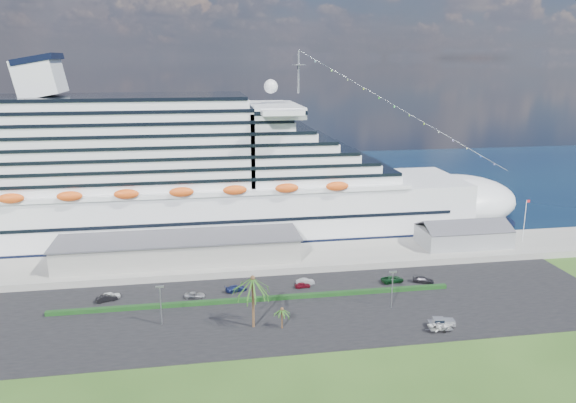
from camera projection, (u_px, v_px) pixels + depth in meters
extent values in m
plane|color=#284918|center=(307.00, 333.00, 109.05)|extent=(420.00, 420.00, 0.00)
cube|color=black|center=(297.00, 308.00, 119.55)|extent=(140.00, 38.00, 0.12)
cube|color=gray|center=(277.00, 258.00, 147.05)|extent=(240.00, 20.00, 1.80)
cube|color=black|center=(245.00, 187.00, 233.27)|extent=(420.00, 160.00, 0.02)
cube|color=silver|center=(198.00, 212.00, 165.03)|extent=(160.00, 30.00, 16.00)
ellipsoid|color=silver|center=(453.00, 201.00, 177.81)|extent=(40.00, 30.00, 16.00)
cube|color=black|center=(199.00, 234.00, 166.71)|extent=(164.00, 30.60, 2.40)
cube|color=silver|center=(152.00, 140.00, 157.76)|extent=(128.00, 26.00, 24.80)
cube|color=silver|center=(274.00, 110.00, 161.39)|extent=(14.00, 38.00, 3.20)
cube|color=silver|center=(40.00, 77.00, 148.97)|extent=(11.58, 14.00, 11.58)
cylinder|color=gray|center=(298.00, 72.00, 159.91)|extent=(0.70, 0.70, 12.00)
ellipsoid|color=#EA5316|center=(181.00, 192.00, 146.86)|extent=(90.00, 2.40, 2.60)
ellipsoid|color=#EA5316|center=(183.00, 169.00, 177.06)|extent=(90.00, 2.40, 2.60)
cube|color=black|center=(198.00, 209.00, 164.83)|extent=(144.00, 30.40, 0.90)
cube|color=gray|center=(179.00, 249.00, 142.09)|extent=(60.00, 14.00, 6.00)
cube|color=#4C4C54|center=(179.00, 238.00, 141.32)|extent=(61.00, 15.00, 0.40)
cube|color=gray|center=(463.00, 236.00, 154.54)|extent=(24.00, 12.00, 4.80)
cube|color=#4C4C54|center=(469.00, 227.00, 150.78)|extent=(24.00, 6.31, 2.74)
cube|color=#4C4C54|center=(459.00, 221.00, 156.52)|extent=(24.00, 6.31, 2.74)
cylinder|color=silver|center=(525.00, 221.00, 156.53)|extent=(0.16, 0.16, 12.00)
cube|color=red|center=(528.00, 201.00, 155.22)|extent=(1.00, 0.04, 0.70)
cube|color=black|center=(257.00, 299.00, 122.92)|extent=(88.00, 1.10, 0.90)
cylinder|color=gray|center=(161.00, 306.00, 111.20)|extent=(0.24, 0.24, 8.00)
cube|color=gray|center=(160.00, 287.00, 110.19)|extent=(1.60, 0.35, 0.35)
cylinder|color=gray|center=(392.00, 290.00, 118.87)|extent=(0.24, 0.24, 8.00)
cube|color=gray|center=(393.00, 272.00, 117.86)|extent=(1.60, 0.35, 0.35)
cylinder|color=#47301E|center=(253.00, 303.00, 109.98)|extent=(0.54, 0.54, 10.50)
sphere|color=#47301E|center=(253.00, 278.00, 108.68)|extent=(0.98, 0.98, 0.98)
cylinder|color=#47301E|center=(282.00, 319.00, 110.20)|extent=(0.35, 0.35, 4.20)
sphere|color=#47301E|center=(282.00, 309.00, 109.68)|extent=(0.73, 0.73, 0.73)
imported|color=white|center=(110.00, 296.00, 123.90)|extent=(4.77, 2.84, 1.52)
imported|color=black|center=(106.00, 298.00, 122.74)|extent=(4.81, 2.98, 1.50)
imported|color=gray|center=(195.00, 295.00, 124.56)|extent=(4.75, 2.72, 1.25)
imported|color=navy|center=(236.00, 288.00, 128.00)|extent=(5.27, 3.24, 1.43)
imported|color=maroon|center=(303.00, 285.00, 130.06)|extent=(3.72, 1.69, 1.24)
imported|color=#A0A3A7|center=(305.00, 282.00, 131.85)|extent=(4.38, 1.65, 1.43)
imported|color=#0C3216|center=(392.00, 279.00, 133.16)|extent=(5.65, 3.16, 1.49)
imported|color=black|center=(423.00, 280.00, 132.97)|extent=(5.30, 3.83, 1.42)
cylinder|color=black|center=(435.00, 328.00, 110.05)|extent=(0.81, 0.39, 0.77)
cylinder|color=black|center=(431.00, 323.00, 111.80)|extent=(0.81, 0.39, 0.77)
cylinder|color=black|center=(451.00, 326.00, 110.59)|extent=(0.81, 0.39, 0.77)
cylinder|color=black|center=(447.00, 322.00, 112.35)|extent=(0.81, 0.39, 0.77)
cube|color=#9DA0A4|center=(441.00, 323.00, 111.14)|extent=(5.46, 2.72, 0.68)
cube|color=#9DA0A4|center=(448.00, 321.00, 111.26)|extent=(2.59, 2.22, 0.53)
cube|color=#9DA0A4|center=(438.00, 320.00, 110.86)|extent=(2.39, 2.15, 0.92)
cube|color=black|center=(439.00, 320.00, 110.84)|extent=(2.20, 2.16, 0.53)
cube|color=#9DA0A4|center=(431.00, 323.00, 110.73)|extent=(1.14, 1.95, 0.34)
cube|color=gray|center=(441.00, 329.00, 109.25)|extent=(4.58, 1.90, 0.12)
cylinder|color=gray|center=(431.00, 330.00, 108.93)|extent=(2.15, 0.19, 0.08)
cylinder|color=black|center=(444.00, 332.00, 108.53)|extent=(0.64, 0.25, 0.63)
cylinder|color=black|center=(441.00, 328.00, 110.21)|extent=(0.64, 0.25, 0.63)
imported|color=white|center=(441.00, 326.00, 109.11)|extent=(5.14, 3.80, 1.03)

